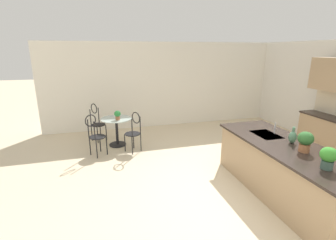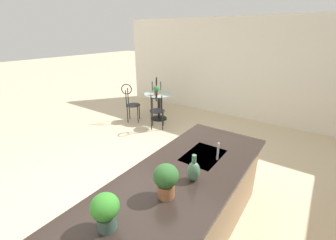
{
  "view_description": "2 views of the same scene",
  "coord_description": "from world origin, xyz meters",
  "px_view_note": "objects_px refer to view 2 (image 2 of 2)",
  "views": [
    {
      "loc": [
        3.41,
        -2.08,
        2.45
      ],
      "look_at": [
        -1.74,
        -0.66,
        0.9
      ],
      "focal_mm": 25.92,
      "sensor_mm": 36.0,
      "label": 1
    },
    {
      "loc": [
        1.94,
        1.86,
        2.32
      ],
      "look_at": [
        -1.09,
        -0.26,
        0.86
      ],
      "focal_mm": 23.93,
      "sensor_mm": 36.0,
      "label": 2
    }
  ],
  "objects_px": {
    "chair_toward_desk": "(156,93)",
    "potted_plant_counter_near": "(166,179)",
    "bistro_table": "(159,104)",
    "potted_plant_counter_far": "(105,210)",
    "potted_plant_on_table": "(156,90)",
    "vase_on_counter": "(194,171)",
    "chair_near_window": "(157,107)",
    "chair_by_island": "(131,101)"
  },
  "relations": [
    {
      "from": "chair_near_window",
      "to": "chair_toward_desk",
      "type": "xyz_separation_m",
      "value": [
        -1.11,
        -0.88,
        0.0
      ]
    },
    {
      "from": "bistro_table",
      "to": "chair_toward_desk",
      "type": "bearing_deg",
      "value": -137.13
    },
    {
      "from": "bistro_table",
      "to": "potted_plant_on_table",
      "type": "relative_size",
      "value": 3.41
    },
    {
      "from": "bistro_table",
      "to": "vase_on_counter",
      "type": "bearing_deg",
      "value": 42.24
    },
    {
      "from": "bistro_table",
      "to": "vase_on_counter",
      "type": "relative_size",
      "value": 2.78
    },
    {
      "from": "potted_plant_on_table",
      "to": "potted_plant_counter_near",
      "type": "bearing_deg",
      "value": 39.04
    },
    {
      "from": "potted_plant_on_table",
      "to": "bistro_table",
      "type": "bearing_deg",
      "value": -166.46
    },
    {
      "from": "chair_by_island",
      "to": "potted_plant_counter_near",
      "type": "xyz_separation_m",
      "value": [
        2.84,
        3.2,
        0.53
      ]
    },
    {
      "from": "chair_near_window",
      "to": "potted_plant_on_table",
      "type": "xyz_separation_m",
      "value": [
        -0.43,
        -0.35,
        0.3
      ]
    },
    {
      "from": "chair_near_window",
      "to": "potted_plant_on_table",
      "type": "relative_size",
      "value": 4.44
    },
    {
      "from": "chair_toward_desk",
      "to": "potted_plant_counter_near",
      "type": "relative_size",
      "value": 3.2
    },
    {
      "from": "bistro_table",
      "to": "potted_plant_counter_far",
      "type": "bearing_deg",
      "value": 32.53
    },
    {
      "from": "chair_near_window",
      "to": "potted_plant_on_table",
      "type": "distance_m",
      "value": 0.63
    },
    {
      "from": "chair_near_window",
      "to": "chair_toward_desk",
      "type": "relative_size",
      "value": 1.0
    },
    {
      "from": "chair_toward_desk",
      "to": "vase_on_counter",
      "type": "height_order",
      "value": "vase_on_counter"
    },
    {
      "from": "bistro_table",
      "to": "chair_by_island",
      "type": "relative_size",
      "value": 0.77
    },
    {
      "from": "chair_near_window",
      "to": "chair_toward_desk",
      "type": "height_order",
      "value": "same"
    },
    {
      "from": "potted_plant_on_table",
      "to": "potted_plant_counter_near",
      "type": "height_order",
      "value": "potted_plant_counter_near"
    },
    {
      "from": "chair_near_window",
      "to": "vase_on_counter",
      "type": "bearing_deg",
      "value": 43.95
    },
    {
      "from": "potted_plant_counter_near",
      "to": "potted_plant_counter_far",
      "type": "bearing_deg",
      "value": -15.99
    },
    {
      "from": "potted_plant_counter_far",
      "to": "potted_plant_counter_near",
      "type": "bearing_deg",
      "value": 164.01
    },
    {
      "from": "chair_toward_desk",
      "to": "potted_plant_on_table",
      "type": "bearing_deg",
      "value": 38.29
    },
    {
      "from": "vase_on_counter",
      "to": "potted_plant_counter_far",
      "type": "bearing_deg",
      "value": -15.28
    },
    {
      "from": "bistro_table",
      "to": "potted_plant_counter_far",
      "type": "height_order",
      "value": "potted_plant_counter_far"
    },
    {
      "from": "chair_by_island",
      "to": "potted_plant_on_table",
      "type": "xyz_separation_m",
      "value": [
        -0.42,
        0.56,
        0.3
      ]
    },
    {
      "from": "potted_plant_on_table",
      "to": "vase_on_counter",
      "type": "bearing_deg",
      "value": 43.2
    },
    {
      "from": "potted_plant_on_table",
      "to": "potted_plant_counter_far",
      "type": "distance_m",
      "value": 4.54
    },
    {
      "from": "potted_plant_counter_near",
      "to": "vase_on_counter",
      "type": "distance_m",
      "value": 0.37
    },
    {
      "from": "vase_on_counter",
      "to": "chair_near_window",
      "type": "bearing_deg",
      "value": -136.05
    },
    {
      "from": "chair_toward_desk",
      "to": "vase_on_counter",
      "type": "bearing_deg",
      "value": 42.33
    },
    {
      "from": "chair_by_island",
      "to": "chair_toward_desk",
      "type": "xyz_separation_m",
      "value": [
        -1.09,
        0.03,
        0.0
      ]
    },
    {
      "from": "chair_near_window",
      "to": "chair_toward_desk",
      "type": "bearing_deg",
      "value": -141.61
    },
    {
      "from": "chair_by_island",
      "to": "potted_plant_counter_far",
      "type": "relative_size",
      "value": 3.42
    },
    {
      "from": "potted_plant_on_table",
      "to": "potted_plant_counter_near",
      "type": "xyz_separation_m",
      "value": [
        3.25,
        2.64,
        0.23
      ]
    },
    {
      "from": "potted_plant_on_table",
      "to": "potted_plant_counter_far",
      "type": "relative_size",
      "value": 0.77
    },
    {
      "from": "potted_plant_counter_near",
      "to": "chair_toward_desk",
      "type": "bearing_deg",
      "value": -141.09
    },
    {
      "from": "bistro_table",
      "to": "potted_plant_counter_far",
      "type": "distance_m",
      "value": 4.71
    },
    {
      "from": "chair_toward_desk",
      "to": "potted_plant_counter_near",
      "type": "distance_m",
      "value": 5.07
    },
    {
      "from": "bistro_table",
      "to": "vase_on_counter",
      "type": "xyz_separation_m",
      "value": [
        3.04,
        2.76,
        0.58
      ]
    },
    {
      "from": "chair_toward_desk",
      "to": "potted_plant_on_table",
      "type": "relative_size",
      "value": 4.44
    },
    {
      "from": "chair_by_island",
      "to": "potted_plant_counter_near",
      "type": "distance_m",
      "value": 4.31
    },
    {
      "from": "bistro_table",
      "to": "vase_on_counter",
      "type": "distance_m",
      "value": 4.14
    }
  ]
}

